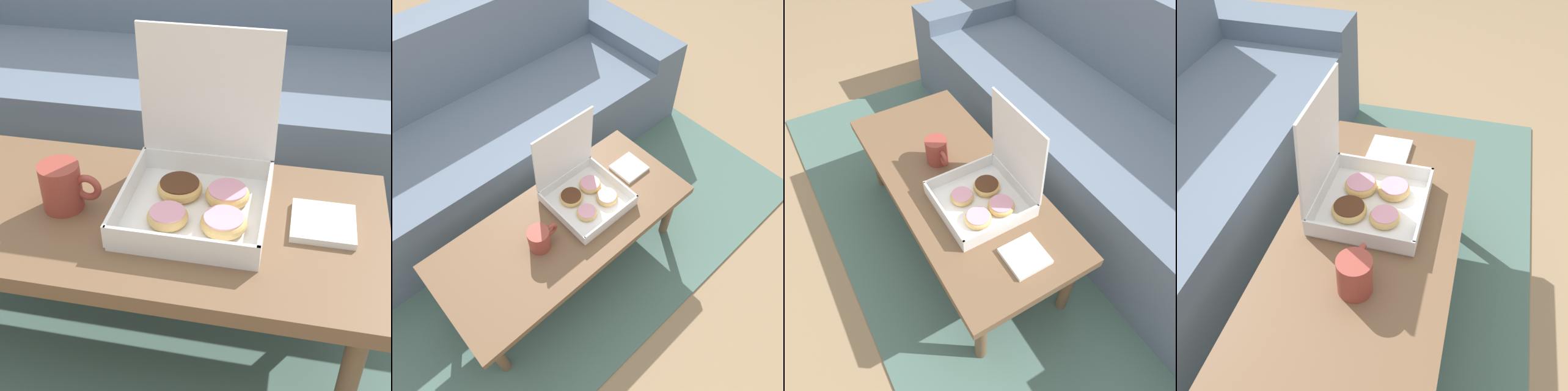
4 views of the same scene
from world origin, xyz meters
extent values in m
plane|color=#937756|center=(0.00, 0.00, 0.00)|extent=(12.00, 12.00, 0.00)
cube|color=#4C6B60|center=(0.00, 0.30, 0.01)|extent=(2.64, 1.71, 0.01)
cube|color=slate|center=(0.00, 0.64, 0.22)|extent=(2.04, 0.58, 0.45)
cube|color=slate|center=(0.00, 1.03, 0.43)|extent=(2.04, 0.20, 0.87)
cube|color=brown|center=(0.00, -0.03, 0.38)|extent=(1.15, 0.51, 0.04)
cylinder|color=brown|center=(0.52, -0.22, 0.18)|extent=(0.04, 0.04, 0.36)
cylinder|color=brown|center=(0.52, 0.16, 0.18)|extent=(0.04, 0.04, 0.36)
cube|color=white|center=(0.16, -0.01, 0.40)|extent=(0.31, 0.31, 0.01)
cube|color=white|center=(0.16, -0.16, 0.43)|extent=(0.31, 0.01, 0.05)
cube|color=white|center=(0.16, 0.14, 0.43)|extent=(0.31, 0.01, 0.05)
cube|color=white|center=(0.00, -0.01, 0.43)|extent=(0.01, 0.31, 0.05)
cube|color=white|center=(0.31, -0.01, 0.43)|extent=(0.01, 0.31, 0.05)
cube|color=white|center=(0.16, 0.14, 0.62)|extent=(0.31, 0.02, 0.31)
torus|color=#E0B266|center=(0.11, 0.05, 0.42)|extent=(0.10, 0.10, 0.03)
cylinder|color=#472614|center=(0.11, 0.05, 0.43)|extent=(0.09, 0.09, 0.01)
torus|color=#E0B266|center=(0.10, -0.06, 0.42)|extent=(0.09, 0.09, 0.03)
cylinder|color=pink|center=(0.10, -0.06, 0.43)|extent=(0.08, 0.08, 0.01)
torus|color=#E0B266|center=(0.23, -0.06, 0.42)|extent=(0.10, 0.10, 0.03)
cylinder|color=pink|center=(0.23, -0.06, 0.43)|extent=(0.08, 0.08, 0.01)
torus|color=#E0B266|center=(0.22, 0.04, 0.42)|extent=(0.10, 0.10, 0.03)
cylinder|color=pink|center=(0.22, 0.04, 0.43)|extent=(0.09, 0.09, 0.01)
cylinder|color=#993D33|center=(-0.14, -0.04, 0.45)|extent=(0.09, 0.09, 0.11)
torus|color=#993D33|center=(-0.08, -0.04, 0.46)|extent=(0.06, 0.02, 0.06)
cube|color=white|center=(0.43, 0.00, 0.41)|extent=(0.14, 0.14, 0.02)
camera|label=1|loc=(0.34, -0.94, 1.14)|focal=50.00mm
camera|label=2|loc=(-0.50, -0.74, 1.80)|focal=35.00mm
camera|label=3|loc=(0.94, -0.48, 1.51)|focal=35.00mm
camera|label=4|loc=(-0.79, -0.26, 1.36)|focal=42.00mm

